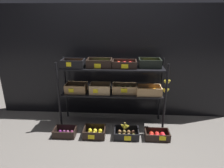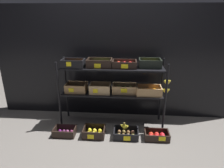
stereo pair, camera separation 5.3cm
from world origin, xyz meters
The scene contains 8 objects.
ground_plane centered at (0.00, 0.00, 0.00)m, with size 10.00×10.00×0.00m, color #605B56.
storefront_wall centered at (0.00, 0.38, 0.92)m, with size 3.97×0.12×1.85m, color black.
display_rack centered at (0.03, 0.00, 0.75)m, with size 1.68×0.40×1.07m.
crate_ground_plum centered at (-0.67, -0.38, 0.04)m, with size 0.32×0.22×0.11m.
crate_ground_lemon centered at (-0.23, -0.37, 0.05)m, with size 0.32×0.26×0.13m.
crate_ground_kiwi centered at (0.23, -0.36, 0.04)m, with size 0.36×0.26×0.11m.
crate_ground_apple_red centered at (0.67, -0.37, 0.05)m, with size 0.35×0.22×0.11m.
banana_bunch_loose centered at (0.21, -0.37, 0.16)m, with size 0.14×0.05×0.12m.
Camera 2 is at (0.22, -2.82, 1.71)m, focal length 31.55 mm.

